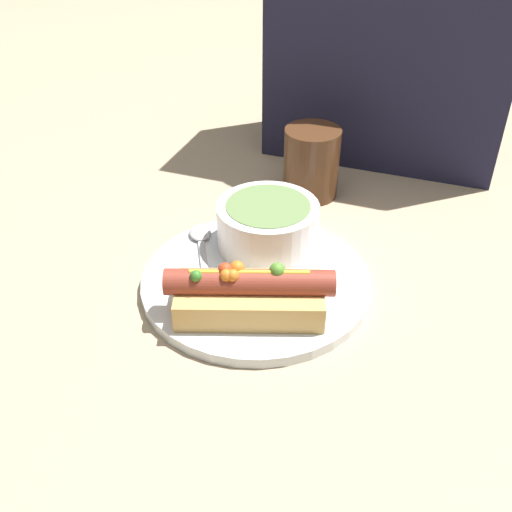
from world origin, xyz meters
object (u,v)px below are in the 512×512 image
object	(u,v)px
hot_dog	(249,294)
drinking_glass	(313,163)
spoon	(201,243)
soup_bowl	(268,224)
seated_diner	(398,4)

from	to	relation	value
hot_dog	drinking_glass	xyz separation A→B (m)	(-0.01, 0.28, 0.01)
hot_dog	spoon	xyz separation A→B (m)	(-0.10, 0.09, -0.02)
spoon	hot_dog	bearing A→B (deg)	-162.46
hot_dog	drinking_glass	bearing A→B (deg)	73.14
hot_dog	spoon	world-z (taller)	hot_dog
soup_bowl	spoon	world-z (taller)	soup_bowl
spoon	seated_diner	bearing A→B (deg)	-50.95
drinking_glass	seated_diner	world-z (taller)	seated_diner
spoon	drinking_glass	world-z (taller)	drinking_glass
hot_dog	seated_diner	size ratio (longest dim) A/B	0.33
seated_diner	soup_bowl	bearing A→B (deg)	-102.46
hot_dog	drinking_glass	world-z (taller)	drinking_glass
hot_dog	soup_bowl	world-z (taller)	hot_dog
soup_bowl	drinking_glass	size ratio (longest dim) A/B	1.24
soup_bowl	drinking_glass	xyz separation A→B (m)	(0.01, 0.16, 0.00)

